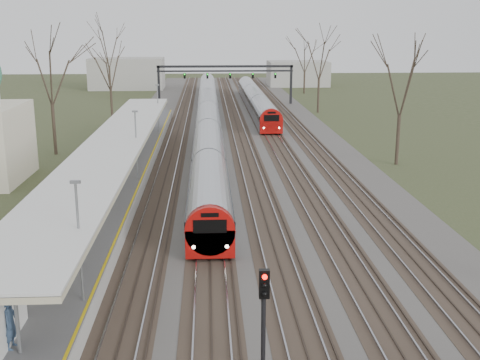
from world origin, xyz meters
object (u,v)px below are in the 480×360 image
at_px(train_near, 208,113).
at_px(train_far, 256,99).
at_px(passenger, 10,323).
at_px(signal_post, 264,307).

relative_size(train_near, train_far, 2.00).
distance_m(train_far, passenger, 70.23).
xyz_separation_m(train_near, train_far, (7.00, 14.25, 0.00)).
bearing_deg(signal_post, train_near, 91.81).
bearing_deg(train_far, signal_post, -94.31).
relative_size(train_far, signal_post, 11.03).
bearing_deg(passenger, train_near, -1.61).
bearing_deg(signal_post, passenger, 174.69).
relative_size(train_near, signal_post, 22.00).
xyz_separation_m(train_far, passenger, (-13.91, -68.84, 0.47)).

